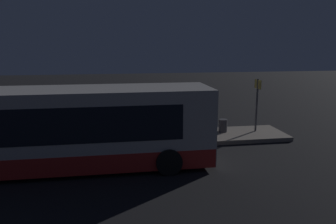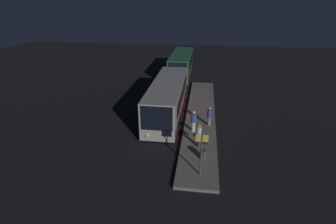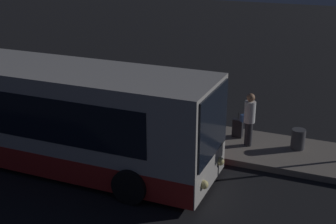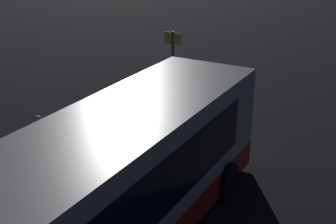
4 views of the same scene
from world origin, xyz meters
TOP-DOWN VIEW (x-y plane):
  - ground at (0.00, 0.00)m, footprint 80.00×80.00m
  - platform at (0.00, 2.87)m, footprint 20.00×2.54m
  - bus_lead at (-0.45, -0.17)m, footprint 11.25×2.90m
  - passenger_boarding at (5.43, 2.85)m, footprint 0.59×0.60m
  - passenger_waiting at (3.15, 2.36)m, footprint 0.61×0.61m
  - passenger_with_bags at (1.90, 3.59)m, footprint 0.61×0.46m
  - suitcase at (4.95, 3.37)m, footprint 0.33×0.23m
  - sign_post at (8.68, 3.05)m, footprint 0.10×0.71m
  - trash_bin at (6.96, 3.20)m, footprint 0.44×0.44m

SIDE VIEW (x-z plane):
  - ground at x=0.00m, z-range 0.00..0.00m
  - platform at x=0.00m, z-range 0.00..0.20m
  - suitcase at x=4.95m, z-range 0.08..0.95m
  - trash_bin at x=6.96m, z-range 0.20..0.85m
  - passenger_with_bags at x=1.90m, z-range 0.25..1.84m
  - passenger_waiting at x=3.15m, z-range 0.26..1.97m
  - passenger_boarding at x=5.43m, z-range 0.28..2.04m
  - bus_lead at x=-0.45m, z-range -0.01..3.02m
  - sign_post at x=8.68m, z-range 0.54..3.26m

